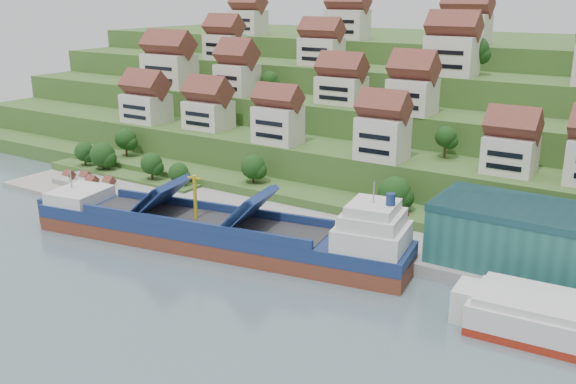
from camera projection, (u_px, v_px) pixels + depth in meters
The scene contains 9 objects.
ground at pixel (278, 264), 109.31m from camera, with size 300.00×300.00×0.00m, color slate.
quay at pixel (422, 254), 110.55m from camera, with size 180.00×14.00×2.20m, color gray.
pebble_beach at pixel (100, 189), 148.98m from camera, with size 45.00×20.00×1.00m, color gray.
hillside at pixel (474, 111), 188.92m from camera, with size 260.00×128.00×31.00m.
hillside_village at pixel (421, 81), 150.19m from camera, with size 160.45×64.81×28.39m.
hillside_trees at pixel (348, 127), 143.20m from camera, with size 139.30×62.34×30.93m.
flagpole at pixel (402, 229), 105.81m from camera, with size 1.28×0.16×8.00m.
beach_huts at pixel (89, 183), 148.55m from camera, with size 14.40×3.70×2.20m.
cargo_ship at pixel (224, 234), 114.41m from camera, with size 72.18×22.58×15.73m.
Camera 1 is at (56.44, -83.36, 44.38)m, focal length 40.00 mm.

